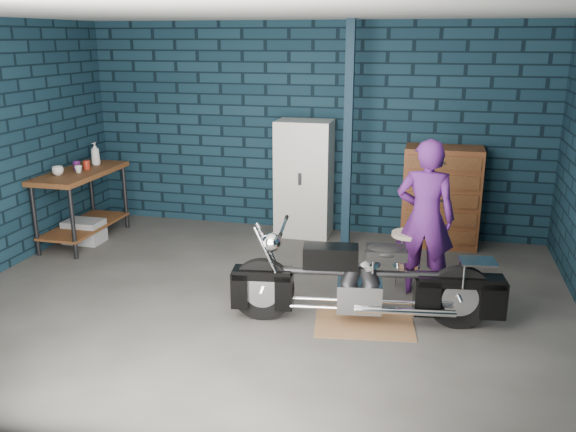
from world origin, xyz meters
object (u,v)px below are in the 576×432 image
Objects in this scene: shop_stool at (407,261)px; storage_bin at (84,231)px; workbench at (83,206)px; motorcycle at (366,276)px; person at (425,218)px; locker at (304,179)px; tool_chest at (441,197)px.

storage_bin is at bearing 172.20° from shop_stool.
workbench is 4.01m from motorcycle.
workbench is 0.68× the size of motorcycle.
workbench is at bearing -6.93° from person.
locker reaches higher than storage_bin.
workbench is at bearing 109.59° from storage_bin.
person is at bearing -45.31° from locker.
shop_stool is at bearing -15.32° from person.
shop_stool is (-0.15, 0.05, -0.48)m from person.
motorcycle is 3.39× the size of shop_stool.
tool_chest is 2.00× the size of shop_stool.
tool_chest is (1.72, 0.00, -0.13)m from locker.
motorcycle is 1.32× the size of person.
shop_stool is (-0.31, -1.53, -0.31)m from tool_chest.
motorcycle reaches higher than shop_stool.
tool_chest is at bearing 11.98° from workbench.
person reaches higher than locker.
person reaches higher than tool_chest.
person is at bearing 52.36° from motorcycle.
person is 4.27m from storage_bin.
person is 3.41× the size of storage_bin.
shop_stool is (4.05, -0.61, -0.15)m from workbench.
workbench is 4.46m from tool_chest.
motorcycle is at bearing -65.61° from locker.
workbench is at bearing 171.46° from shop_stool.
locker reaches higher than tool_chest.
tool_chest reaches higher than workbench.
storage_bin is 0.31× the size of locker.
shop_stool is at bearing -47.40° from locker.
storage_bin is 0.38× the size of tool_chest.
workbench is 1.14× the size of tool_chest.
tool_chest is at bearing 78.41° from shop_stool.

